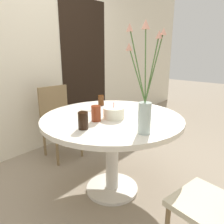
{
  "coord_description": "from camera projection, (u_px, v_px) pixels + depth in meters",
  "views": [
    {
      "loc": [
        -1.42,
        -1.2,
        1.33
      ],
      "look_at": [
        0.0,
        0.0,
        0.79
      ],
      "focal_mm": 35.0,
      "sensor_mm": 36.0,
      "label": 1
    }
  ],
  "objects": [
    {
      "name": "drink_glass_2",
      "position": [
        83.0,
        121.0,
        1.62
      ],
      "size": [
        0.08,
        0.08,
        0.13
      ],
      "color": "black",
      "rests_on": "dining_table"
    },
    {
      "name": "drink_glass_1",
      "position": [
        101.0,
        100.0,
        2.31
      ],
      "size": [
        0.06,
        0.06,
        0.11
      ],
      "color": "#51280F",
      "rests_on": "dining_table"
    },
    {
      "name": "wall_back",
      "position": [
        24.0,
        52.0,
        2.66
      ],
      "size": [
        8.0,
        0.05,
        2.6
      ],
      "color": "beige",
      "rests_on": "ground_plane"
    },
    {
      "name": "birthday_cake",
      "position": [
        114.0,
        113.0,
        1.88
      ],
      "size": [
        0.18,
        0.18,
        0.14
      ],
      "color": "white",
      "rests_on": "dining_table"
    },
    {
      "name": "flower_vase",
      "position": [
        144.0,
        98.0,
        1.49
      ],
      "size": [
        0.2,
        0.25,
        0.76
      ],
      "color": "#B2C6C1",
      "rests_on": "dining_table"
    },
    {
      "name": "dining_table",
      "position": [
        112.0,
        130.0,
        1.98
      ],
      "size": [
        1.25,
        1.25,
        0.75
      ],
      "color": "silver",
      "rests_on": "ground_plane"
    },
    {
      "name": "chair_right_flank",
      "position": [
        58.0,
        118.0,
        2.75
      ],
      "size": [
        0.45,
        0.45,
        0.89
      ],
      "rotation": [
        0.0,
        0.0,
        -0.15
      ],
      "color": "beige",
      "rests_on": "ground_plane"
    },
    {
      "name": "ground_plane",
      "position": [
        112.0,
        189.0,
        2.15
      ],
      "size": [
        16.0,
        16.0,
        0.0
      ],
      "primitive_type": "plane",
      "color": "gray"
    },
    {
      "name": "drink_glass_0",
      "position": [
        96.0,
        113.0,
        1.8
      ],
      "size": [
        0.08,
        0.08,
        0.13
      ],
      "color": "maroon",
      "rests_on": "dining_table"
    },
    {
      "name": "chair_left_flank",
      "position": [
        224.0,
        200.0,
        1.25
      ],
      "size": [
        0.47,
        0.47,
        0.89
      ],
      "rotation": [
        0.0,
        0.0,
        2.95
      ],
      "color": "beige",
      "rests_on": "ground_plane"
    },
    {
      "name": "side_plate",
      "position": [
        89.0,
        109.0,
        2.17
      ],
      "size": [
        0.17,
        0.17,
        0.01
      ],
      "color": "silver",
      "rests_on": "dining_table"
    },
    {
      "name": "doorway_panel",
      "position": [
        85.0,
        69.0,
        3.44
      ],
      "size": [
        0.9,
        0.01,
        2.05
      ],
      "color": "black",
      "rests_on": "ground_plane"
    }
  ]
}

